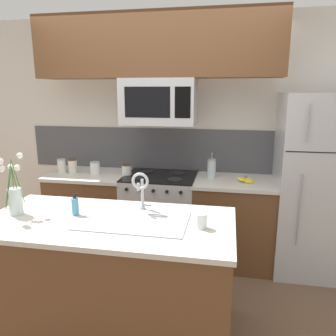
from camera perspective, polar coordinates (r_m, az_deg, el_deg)
name	(u,v)px	position (r m, az deg, el deg)	size (l,w,h in m)	color
ground_plane	(139,303)	(3.09, -5.05, -22.44)	(10.00, 10.00, 0.00)	brown
rear_partition	(193,136)	(3.75, 4.30, 5.51)	(5.20, 0.10, 2.60)	silver
splash_band	(166,149)	(3.76, -0.39, 3.26)	(3.26, 0.01, 0.48)	#4C4C51
back_counter_left	(92,212)	(3.88, -13.12, -7.40)	(0.88, 0.65, 0.91)	brown
back_counter_right	(233,221)	(3.58, 11.19, -9.13)	(0.84, 0.65, 0.91)	brown
stove_range	(160,216)	(3.64, -1.36, -8.35)	(0.76, 0.64, 0.93)	#B7BABF
microwave	(159,102)	(3.37, -1.55, 11.47)	(0.74, 0.40, 0.45)	#B7BABF
upper_cabinet_band	(156,46)	(3.37, -2.05, 20.45)	(2.41, 0.34, 0.60)	brown
refrigerator	(321,185)	(3.57, 25.10, -2.77)	(0.87, 0.74, 1.79)	#B7BABF
storage_jar_tall	(62,166)	(3.86, -18.03, 0.37)	(0.09, 0.09, 0.15)	silver
storage_jar_medium	(73,166)	(3.81, -16.27, 0.36)	(0.10, 0.10, 0.16)	silver
storage_jar_short	(95,168)	(3.69, -12.58, 0.01)	(0.11, 0.11, 0.13)	silver
storage_jar_squat	(127,170)	(3.56, -7.21, -0.35)	(0.10, 0.10, 0.13)	silver
banana_bunch	(246,180)	(3.37, 13.44, -2.08)	(0.19, 0.15, 0.08)	yellow
french_press	(212,169)	(3.47, 7.59, -0.09)	(0.09, 0.09, 0.27)	silver
island_counter	(111,277)	(2.60, -9.97, -18.21)	(1.78, 0.86, 0.91)	brown
kitchen_sink	(133,231)	(2.36, -6.06, -10.83)	(0.76, 0.44, 0.16)	#ADAFB5
sink_faucet	(141,186)	(2.47, -4.75, -3.15)	(0.14, 0.14, 0.31)	#B7BABF
dish_soap_bottle	(75,206)	(2.52, -15.86, -6.41)	(0.06, 0.05, 0.16)	#4C93C6
drinking_glass	(201,221)	(2.22, 5.83, -9.14)	(0.08, 0.08, 0.10)	silver
flower_vase	(15,197)	(2.66, -25.16, -4.54)	(0.11, 0.21, 0.45)	silver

